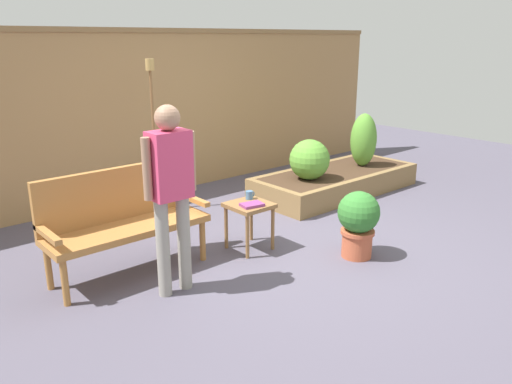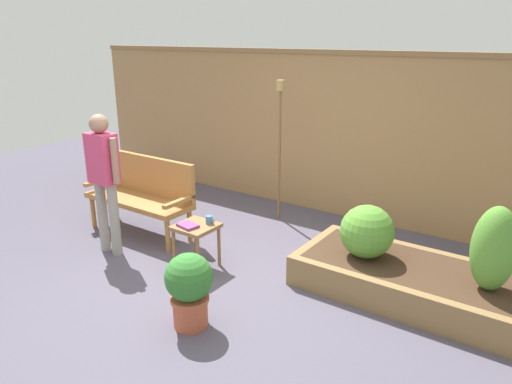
{
  "view_description": "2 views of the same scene",
  "coord_description": "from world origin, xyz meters",
  "px_view_note": "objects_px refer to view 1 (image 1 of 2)",
  "views": [
    {
      "loc": [
        -3.37,
        -3.34,
        2.05
      ],
      "look_at": [
        -0.19,
        0.31,
        0.57
      ],
      "focal_mm": 35.72,
      "sensor_mm": 36.0,
      "label": 1
    },
    {
      "loc": [
        2.8,
        -3.06,
        2.34
      ],
      "look_at": [
        0.23,
        0.61,
        0.85
      ],
      "focal_mm": 33.35,
      "sensor_mm": 36.0,
      "label": 2
    }
  ],
  "objects_px": {
    "shrub_near_bench": "(310,160)",
    "person_by_bench": "(171,184)",
    "side_table": "(249,211)",
    "cup_on_table": "(249,195)",
    "book_on_table": "(252,205)",
    "garden_bench": "(122,214)",
    "tiki_torch": "(152,110)",
    "potted_boxwood": "(358,220)",
    "shrub_far_corner": "(364,140)"
  },
  "relations": [
    {
      "from": "shrub_near_bench",
      "to": "person_by_bench",
      "type": "distance_m",
      "value": 2.81
    },
    {
      "from": "side_table",
      "to": "cup_on_table",
      "type": "xyz_separation_m",
      "value": [
        0.09,
        0.11,
        0.13
      ]
    },
    {
      "from": "side_table",
      "to": "cup_on_table",
      "type": "distance_m",
      "value": 0.19
    },
    {
      "from": "book_on_table",
      "to": "person_by_bench",
      "type": "height_order",
      "value": "person_by_bench"
    },
    {
      "from": "garden_bench",
      "to": "tiki_torch",
      "type": "distance_m",
      "value": 1.86
    },
    {
      "from": "side_table",
      "to": "potted_boxwood",
      "type": "relative_size",
      "value": 0.73
    },
    {
      "from": "book_on_table",
      "to": "shrub_far_corner",
      "type": "relative_size",
      "value": 0.29
    },
    {
      "from": "book_on_table",
      "to": "potted_boxwood",
      "type": "height_order",
      "value": "potted_boxwood"
    },
    {
      "from": "shrub_far_corner",
      "to": "person_by_bench",
      "type": "distance_m",
      "value": 3.84
    },
    {
      "from": "person_by_bench",
      "to": "shrub_near_bench",
      "type": "bearing_deg",
      "value": 19.9
    },
    {
      "from": "shrub_near_bench",
      "to": "shrub_far_corner",
      "type": "relative_size",
      "value": 0.69
    },
    {
      "from": "side_table",
      "to": "shrub_far_corner",
      "type": "bearing_deg",
      "value": 14.17
    },
    {
      "from": "potted_boxwood",
      "to": "shrub_near_bench",
      "type": "xyz_separation_m",
      "value": [
        0.91,
        1.5,
        0.19
      ]
    },
    {
      "from": "garden_bench",
      "to": "cup_on_table",
      "type": "relative_size",
      "value": 13.42
    },
    {
      "from": "book_on_table",
      "to": "person_by_bench",
      "type": "distance_m",
      "value": 1.12
    },
    {
      "from": "side_table",
      "to": "shrub_near_bench",
      "type": "relative_size",
      "value": 0.93
    },
    {
      "from": "shrub_far_corner",
      "to": "tiki_torch",
      "type": "xyz_separation_m",
      "value": [
        -2.72,
        1.01,
        0.56
      ]
    },
    {
      "from": "shrub_far_corner",
      "to": "book_on_table",
      "type": "bearing_deg",
      "value": -164.39
    },
    {
      "from": "garden_bench",
      "to": "cup_on_table",
      "type": "bearing_deg",
      "value": -11.39
    },
    {
      "from": "cup_on_table",
      "to": "shrub_near_bench",
      "type": "distance_m",
      "value": 1.59
    },
    {
      "from": "potted_boxwood",
      "to": "shrub_far_corner",
      "type": "xyz_separation_m",
      "value": [
        2.0,
        1.5,
        0.3
      ]
    },
    {
      "from": "potted_boxwood",
      "to": "person_by_bench",
      "type": "bearing_deg",
      "value": 162.09
    },
    {
      "from": "side_table",
      "to": "book_on_table",
      "type": "xyz_separation_m",
      "value": [
        -0.03,
        -0.08,
        0.1
      ]
    },
    {
      "from": "book_on_table",
      "to": "potted_boxwood",
      "type": "bearing_deg",
      "value": -36.25
    },
    {
      "from": "potted_boxwood",
      "to": "person_by_bench",
      "type": "height_order",
      "value": "person_by_bench"
    },
    {
      "from": "potted_boxwood",
      "to": "tiki_torch",
      "type": "xyz_separation_m",
      "value": [
        -0.72,
        2.51,
        0.86
      ]
    },
    {
      "from": "cup_on_table",
      "to": "shrub_near_bench",
      "type": "xyz_separation_m",
      "value": [
        1.48,
        0.57,
        0.03
      ]
    },
    {
      "from": "shrub_far_corner",
      "to": "side_table",
      "type": "bearing_deg",
      "value": -165.83
    },
    {
      "from": "garden_bench",
      "to": "shrub_far_corner",
      "type": "distance_m",
      "value": 3.85
    },
    {
      "from": "tiki_torch",
      "to": "garden_bench",
      "type": "bearing_deg",
      "value": -130.05
    },
    {
      "from": "shrub_near_bench",
      "to": "tiki_torch",
      "type": "relative_size",
      "value": 0.28
    },
    {
      "from": "garden_bench",
      "to": "shrub_near_bench",
      "type": "height_order",
      "value": "garden_bench"
    },
    {
      "from": "side_table",
      "to": "person_by_bench",
      "type": "relative_size",
      "value": 0.31
    },
    {
      "from": "side_table",
      "to": "shrub_near_bench",
      "type": "distance_m",
      "value": 1.72
    },
    {
      "from": "shrub_far_corner",
      "to": "tiki_torch",
      "type": "distance_m",
      "value": 2.96
    },
    {
      "from": "side_table",
      "to": "cup_on_table",
      "type": "height_order",
      "value": "cup_on_table"
    },
    {
      "from": "shrub_near_bench",
      "to": "person_by_bench",
      "type": "relative_size",
      "value": 0.33
    },
    {
      "from": "potted_boxwood",
      "to": "tiki_torch",
      "type": "bearing_deg",
      "value": 105.98
    },
    {
      "from": "book_on_table",
      "to": "tiki_torch",
      "type": "height_order",
      "value": "tiki_torch"
    },
    {
      "from": "tiki_torch",
      "to": "person_by_bench",
      "type": "distance_m",
      "value": 2.22
    },
    {
      "from": "cup_on_table",
      "to": "person_by_bench",
      "type": "distance_m",
      "value": 1.27
    },
    {
      "from": "garden_bench",
      "to": "cup_on_table",
      "type": "height_order",
      "value": "garden_bench"
    },
    {
      "from": "side_table",
      "to": "person_by_bench",
      "type": "height_order",
      "value": "person_by_bench"
    },
    {
      "from": "shrub_near_bench",
      "to": "person_by_bench",
      "type": "bearing_deg",
      "value": -160.1
    },
    {
      "from": "side_table",
      "to": "potted_boxwood",
      "type": "height_order",
      "value": "potted_boxwood"
    },
    {
      "from": "garden_bench",
      "to": "shrub_near_bench",
      "type": "distance_m",
      "value": 2.76
    },
    {
      "from": "cup_on_table",
      "to": "book_on_table",
      "type": "relative_size",
      "value": 0.51
    },
    {
      "from": "shrub_near_bench",
      "to": "person_by_bench",
      "type": "height_order",
      "value": "person_by_bench"
    },
    {
      "from": "tiki_torch",
      "to": "cup_on_table",
      "type": "bearing_deg",
      "value": -84.57
    },
    {
      "from": "cup_on_table",
      "to": "tiki_torch",
      "type": "bearing_deg",
      "value": 95.43
    }
  ]
}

